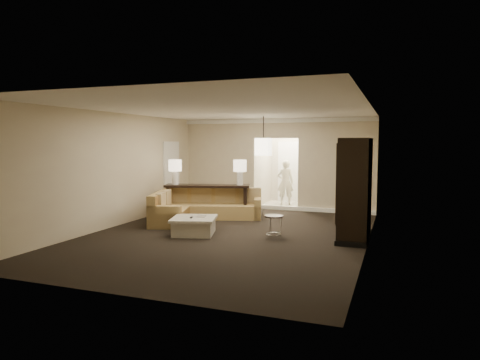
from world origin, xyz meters
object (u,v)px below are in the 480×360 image
at_px(armoire, 355,191).
at_px(person, 285,180).
at_px(sectional_sofa, 198,208).
at_px(console_table, 207,198).
at_px(coffee_table, 194,226).
at_px(drink_table, 274,222).

relative_size(armoire, person, 1.30).
distance_m(sectional_sofa, console_table, 0.51).
xyz_separation_m(coffee_table, armoire, (3.44, 0.72, 0.84)).
xyz_separation_m(console_table, person, (1.44, 3.07, 0.29)).
relative_size(coffee_table, person, 0.72).
bearing_deg(drink_table, person, 101.43).
bearing_deg(person, console_table, 51.80).
bearing_deg(armoire, person, 120.44).
relative_size(coffee_table, console_table, 0.50).
relative_size(console_table, person, 1.45).
relative_size(coffee_table, armoire, 0.55).
relative_size(console_table, armoire, 1.11).
height_order(armoire, person, armoire).
relative_size(console_table, drink_table, 4.77).
bearing_deg(sectional_sofa, armoire, -30.24).
bearing_deg(sectional_sofa, coffee_table, -84.39).
distance_m(coffee_table, person, 5.33).
height_order(coffee_table, person, person).
relative_size(drink_table, person, 0.30).
xyz_separation_m(sectional_sofa, coffee_table, (0.71, -1.70, -0.13)).
bearing_deg(armoire, sectional_sofa, 166.77).
height_order(console_table, drink_table, console_table).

